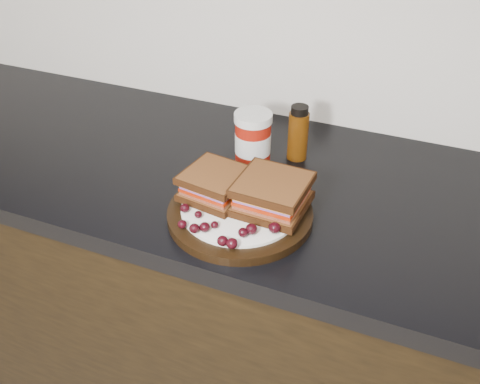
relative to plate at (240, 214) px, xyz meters
The scene contains 32 objects.
base_cabinets 0.55m from the plate, 148.29° to the left, with size 3.96×0.58×0.86m, color black.
countertop 0.27m from the plate, 148.29° to the left, with size 3.98×0.60×0.04m, color black.
plate is the anchor object (origin of this frame).
sandwich_left 0.08m from the plate, 162.15° to the left, with size 0.12×0.12×0.05m, color brown, non-canonical shape.
sandwich_right 0.08m from the plate, 24.49° to the left, with size 0.13×0.13×0.06m, color brown, non-canonical shape.
grape_0 0.11m from the plate, 150.32° to the right, with size 0.02×0.02×0.02m, color black.
grape_1 0.09m from the plate, 135.69° to the right, with size 0.01×0.01×0.01m, color black.
grape_2 0.12m from the plate, 127.01° to the right, with size 0.02×0.02×0.02m, color black.
grape_3 0.11m from the plate, 115.25° to the right, with size 0.02×0.02×0.02m, color black.
grape_4 0.10m from the plate, 109.21° to the right, with size 0.02×0.02×0.02m, color black.
grape_5 0.08m from the plate, 104.31° to the right, with size 0.01×0.01×0.01m, color black.
grape_6 0.12m from the plate, 83.05° to the right, with size 0.02×0.02×0.02m, color black.
grape_7 0.12m from the plate, 74.36° to the right, with size 0.02×0.02×0.02m, color black.
grape_8 0.09m from the plate, 63.87° to the right, with size 0.02×0.02×0.02m, color black.
grape_9 0.08m from the plate, 52.97° to the right, with size 0.02×0.02×0.02m, color black.
grape_10 0.10m from the plate, 27.81° to the right, with size 0.02×0.02×0.02m, color black.
grape_11 0.09m from the plate, 26.11° to the right, with size 0.02×0.02×0.02m, color black.
grape_12 0.09m from the plate, 14.31° to the right, with size 0.02×0.02×0.02m, color black.
grape_13 0.10m from the plate, ahead, with size 0.02×0.02×0.02m, color black.
grape_14 0.08m from the plate, 12.99° to the left, with size 0.02×0.02×0.01m, color black.
grape_15 0.07m from the plate, 19.41° to the left, with size 0.02×0.02×0.02m, color black.
grape_16 0.07m from the plate, 122.18° to the left, with size 0.02×0.02×0.01m, color black.
grape_17 0.06m from the plate, 139.49° to the left, with size 0.02×0.02×0.02m, color black.
grape_18 0.09m from the plate, 163.04° to the left, with size 0.02×0.02×0.02m, color black.
grape_19 0.08m from the plate, 164.84° to the left, with size 0.02×0.02×0.02m, color black.
grape_20 0.06m from the plate, behind, with size 0.02×0.02×0.02m, color black.
grape_21 0.07m from the plate, 155.12° to the right, with size 0.02×0.02×0.02m, color black.
grape_22 0.06m from the plate, 148.79° to the left, with size 0.02×0.02×0.02m, color black.
grape_23 0.10m from the plate, 156.84° to the left, with size 0.02×0.02×0.02m, color black.
grape_24 0.07m from the plate, behind, with size 0.02×0.02×0.02m, color black.
condiment_jar 0.21m from the plate, 104.51° to the left, with size 0.08×0.08×0.12m, color #98170B.
oil_bottle 0.26m from the plate, 82.59° to the left, with size 0.05×0.05×0.13m, color #4A2607.
Camera 1 is at (0.54, 0.80, 1.53)m, focal length 40.00 mm.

